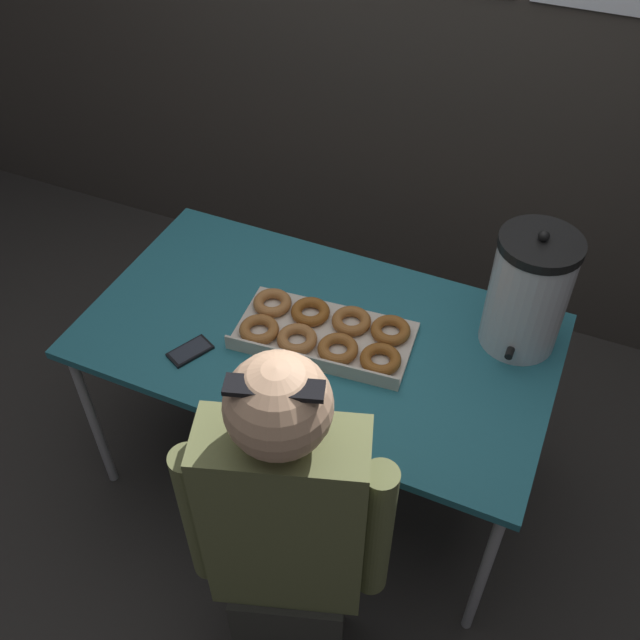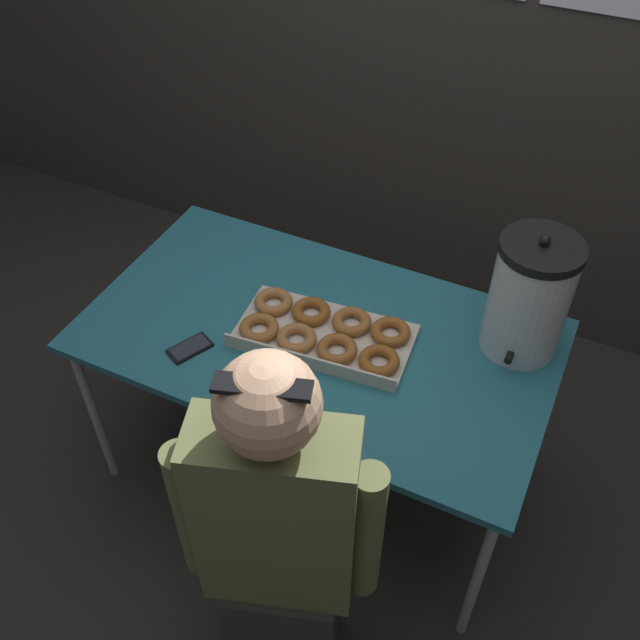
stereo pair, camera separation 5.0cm
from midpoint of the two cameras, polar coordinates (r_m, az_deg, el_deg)
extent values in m
plane|color=#2D2B28|center=(2.77, 0.38, -11.51)|extent=(12.00, 12.00, 0.00)
cube|color=#236675|center=(2.23, 0.47, -1.31)|extent=(1.45, 0.82, 0.03)
cylinder|color=#ADADB2|center=(2.59, -17.03, -7.32)|extent=(0.03, 0.03, 0.69)
cylinder|color=#ADADB2|center=(2.22, 13.14, -19.53)|extent=(0.03, 0.03, 0.69)
cylinder|color=#ADADB2|center=(2.96, -8.53, 2.45)|extent=(0.03, 0.03, 0.69)
cylinder|color=#ADADB2|center=(2.64, 17.49, -6.19)|extent=(0.03, 0.03, 0.69)
cube|color=beige|center=(2.20, 0.99, -1.25)|extent=(0.56, 0.33, 0.02)
cube|color=beige|center=(2.09, -0.27, -3.27)|extent=(0.54, 0.06, 0.04)
torus|color=#9D602D|center=(2.19, -4.24, -0.66)|extent=(0.17, 0.17, 0.03)
torus|color=#A86A37|center=(2.16, -1.22, -1.50)|extent=(0.17, 0.17, 0.03)
torus|color=#965926|center=(2.13, 2.04, -2.37)|extent=(0.16, 0.16, 0.03)
torus|color=brown|center=(2.10, 5.43, -3.27)|extent=(0.14, 0.14, 0.03)
torus|color=#A76A37|center=(2.28, -3.11, 1.46)|extent=(0.15, 0.15, 0.03)
torus|color=brown|center=(2.24, -0.08, 0.67)|extent=(0.17, 0.17, 0.03)
torus|color=#9C5F2C|center=(2.21, 3.20, -0.14)|extent=(0.16, 0.16, 0.03)
torus|color=brown|center=(2.19, 6.32, -0.96)|extent=(0.17, 0.17, 0.03)
cylinder|color=silver|center=(2.16, 16.97, 1.48)|extent=(0.23, 0.23, 0.36)
cylinder|color=black|center=(2.04, 18.08, 5.45)|extent=(0.24, 0.24, 0.03)
sphere|color=black|center=(2.02, 18.25, 6.07)|extent=(0.03, 0.03, 0.03)
cylinder|color=black|center=(2.14, 15.62, -2.73)|extent=(0.02, 0.06, 0.02)
cube|color=black|center=(2.20, -9.72, -2.24)|extent=(0.12, 0.15, 0.01)
cube|color=#2D333D|center=(2.19, -9.74, -2.14)|extent=(0.10, 0.13, 0.00)
cube|color=#33332D|center=(2.25, -2.18, -22.38)|extent=(0.36, 0.29, 0.46)
cube|color=#60663D|center=(1.76, -2.66, -15.40)|extent=(0.42, 0.28, 0.62)
sphere|color=tan|center=(1.42, -3.22, -6.78)|extent=(0.22, 0.22, 0.22)
cube|color=black|center=(1.33, -3.57, -5.35)|extent=(0.20, 0.11, 0.01)
cylinder|color=#60663D|center=(1.78, 4.55, -16.67)|extent=(0.08, 0.08, 0.50)
cylinder|color=#60663D|center=(1.83, -9.56, -14.92)|extent=(0.08, 0.08, 0.50)
camera|label=1|loc=(0.03, -89.34, 0.65)|focal=40.00mm
camera|label=2|loc=(0.03, 90.66, -0.65)|focal=40.00mm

